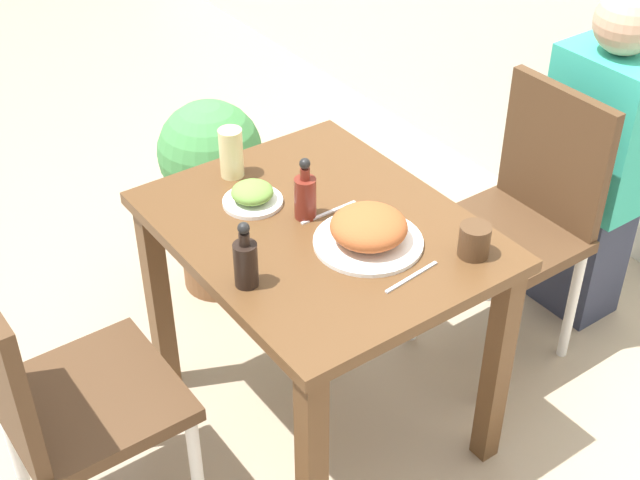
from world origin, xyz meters
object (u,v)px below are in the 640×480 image
at_px(chair_far, 522,212).
at_px(condiment_bottle, 305,195).
at_px(chair_near, 57,394).
at_px(food_plate, 369,230).
at_px(juice_glass, 231,153).
at_px(potted_plant_left, 213,183).
at_px(side_plate, 252,195).
at_px(sauce_bottle, 246,261).
at_px(drink_cup, 474,241).
at_px(person_figure, 597,164).

xyz_separation_m(chair_far, condiment_bottle, (-0.13, -0.74, 0.28)).
bearing_deg(chair_near, chair_far, -94.04).
distance_m(food_plate, juice_glass, 0.51).
bearing_deg(potted_plant_left, juice_glass, -19.88).
xyz_separation_m(condiment_bottle, potted_plant_left, (-0.72, 0.10, -0.37)).
bearing_deg(side_plate, juice_glass, 168.82).
bearing_deg(side_plate, sauce_bottle, -34.48).
distance_m(side_plate, sauce_bottle, 0.35).
bearing_deg(side_plate, chair_far, 72.33).
distance_m(drink_cup, condiment_bottle, 0.46).
xyz_separation_m(side_plate, condiment_bottle, (0.14, 0.08, 0.04)).
xyz_separation_m(chair_far, food_plate, (0.07, -0.68, 0.26)).
height_order(drink_cup, condiment_bottle, condiment_bottle).
bearing_deg(juice_glass, condiment_bottle, 9.56).
xyz_separation_m(food_plate, sauce_bottle, (-0.04, -0.34, 0.03)).
distance_m(side_plate, condiment_bottle, 0.16).
bearing_deg(drink_cup, food_plate, -135.26).
xyz_separation_m(side_plate, juice_glass, (-0.16, 0.03, 0.05)).
bearing_deg(food_plate, juice_glass, -167.45).
bearing_deg(potted_plant_left, person_figure, 49.07).
relative_size(chair_near, side_plate, 5.48).
bearing_deg(chair_far, condiment_bottle, -99.61).
distance_m(chair_near, person_figure, 1.83).
bearing_deg(condiment_bottle, side_plate, -149.10).
height_order(chair_near, person_figure, person_figure).
relative_size(chair_far, side_plate, 5.48).
height_order(chair_near, food_plate, chair_near).
xyz_separation_m(juice_glass, person_figure, (0.42, 1.12, -0.23)).
height_order(chair_far, side_plate, chair_far).
height_order(potted_plant_left, person_figure, person_figure).
xyz_separation_m(drink_cup, sauce_bottle, (-0.23, -0.53, 0.03)).
height_order(chair_far, sauce_bottle, same).
distance_m(drink_cup, person_figure, 0.89).
bearing_deg(potted_plant_left, sauce_bottle, -23.74).
height_order(juice_glass, condiment_bottle, condiment_bottle).
relative_size(side_plate, person_figure, 0.14).
relative_size(food_plate, drink_cup, 3.28).
bearing_deg(potted_plant_left, side_plate, -17.56).
xyz_separation_m(chair_far, juice_glass, (-0.42, -0.79, 0.28)).
bearing_deg(person_figure, condiment_bottle, -96.68).
distance_m(chair_near, condiment_bottle, 0.80).
relative_size(food_plate, juice_glass, 1.94).
distance_m(condiment_bottle, potted_plant_left, 0.81).
bearing_deg(juice_glass, drink_cup, 23.58).
bearing_deg(sauce_bottle, food_plate, 82.82).
xyz_separation_m(chair_far, drink_cup, (0.26, -0.49, 0.25)).
bearing_deg(potted_plant_left, drink_cup, 7.54).
relative_size(chair_near, potted_plant_left, 1.24).
distance_m(food_plate, condiment_bottle, 0.21).
bearing_deg(person_figure, chair_far, -90.13).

